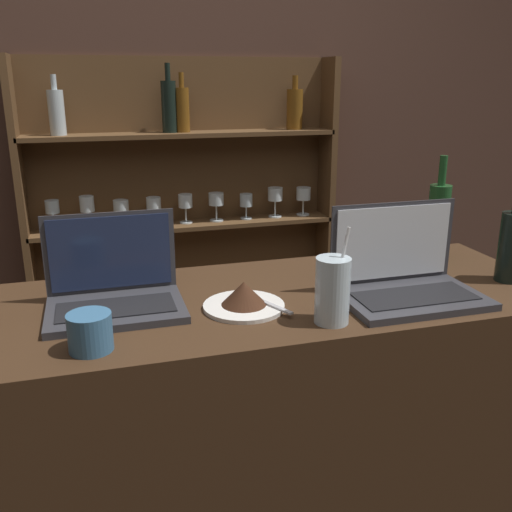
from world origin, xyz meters
TOP-DOWN VIEW (x-y plane):
  - bar_counter at (0.00, 0.28)m, footprint 1.60×0.57m
  - back_wall at (0.00, 1.70)m, footprint 7.00×0.06m
  - back_shelf at (0.04, 1.62)m, footprint 1.44×0.18m
  - laptop_near at (-0.34, 0.31)m, footprint 0.32×0.22m
  - laptop_far at (0.37, 0.18)m, footprint 0.35×0.23m
  - cake_plate at (-0.05, 0.22)m, footprint 0.20×0.20m
  - water_glass at (0.12, 0.09)m, footprint 0.08×0.08m
  - wine_bottle_dark at (0.70, 0.21)m, footprint 0.07×0.07m
  - wine_bottle_green at (0.63, 0.45)m, footprint 0.07×0.07m
  - coffee_cup at (-0.40, 0.09)m, footprint 0.09×0.09m

SIDE VIEW (x-z plane):
  - bar_counter at x=0.00m, z-range 0.00..1.05m
  - back_shelf at x=0.04m, z-range 0.05..1.73m
  - cake_plate at x=-0.05m, z-range 1.05..1.11m
  - coffee_cup at x=-0.40m, z-range 1.05..1.13m
  - laptop_near at x=-0.34m, z-range 0.99..1.21m
  - laptop_far at x=0.37m, z-range 0.99..1.22m
  - water_glass at x=0.12m, z-range 1.02..1.24m
  - wine_bottle_dark at x=0.70m, z-range 1.02..1.29m
  - wine_bottle_green at x=0.63m, z-range 1.02..1.33m
  - back_wall at x=0.00m, z-range 0.00..2.70m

